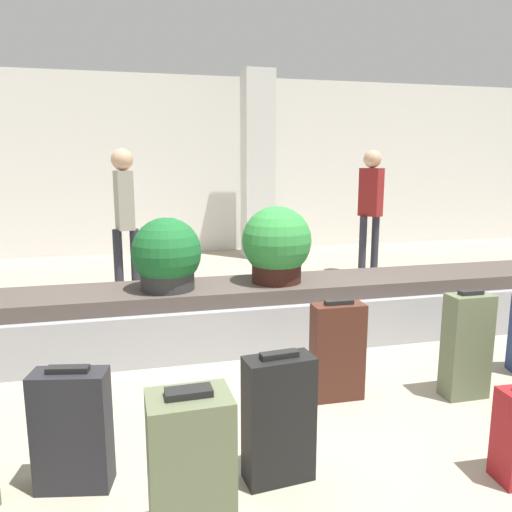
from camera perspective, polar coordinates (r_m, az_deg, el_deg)
The scene contains 13 objects.
ground_plane at distance 3.69m, azimuth 4.87°, elevation -16.19°, with size 18.00×18.00×0.00m, color #9E937F.
back_wall at distance 9.43m, azimuth -7.41°, elevation 10.19°, with size 18.00×0.06×3.20m.
carousel at distance 4.71m, azimuth -0.00°, elevation -6.53°, with size 6.47×0.86×0.57m.
pillar at distance 8.84m, azimuth 0.20°, elevation 10.25°, with size 0.51×0.51×3.20m.
suitcase_3 at distance 2.32m, azimuth -7.45°, elevation -23.55°, with size 0.36×0.27×0.76m.
suitcase_4 at distance 3.90m, azimuth 22.92°, elevation -9.43°, with size 0.32×0.18×0.79m.
suitcase_5 at distance 2.86m, azimuth -20.26°, elevation -18.14°, with size 0.40×0.24×0.66m.
suitcase_6 at distance 2.75m, azimuth 2.61°, elevation -18.07°, with size 0.38×0.21×0.71m.
suitcase_7 at distance 3.63m, azimuth 9.29°, elevation -10.71°, with size 0.37×0.17×0.73m.
potted_plant_0 at distance 4.40m, azimuth -10.16°, elevation -0.02°, with size 0.60×0.60×0.63m.
potted_plant_1 at distance 4.60m, azimuth 2.38°, elevation 1.25°, with size 0.64×0.64×0.71m.
traveler_0 at distance 7.56m, azimuth 12.97°, elevation 6.28°, with size 0.32×0.37×1.84m.
traveler_1 at distance 6.15m, azimuth -14.81°, elevation 5.14°, with size 0.31×0.35×1.82m.
Camera 1 is at (-1.08, -3.11, 1.67)m, focal length 35.00 mm.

